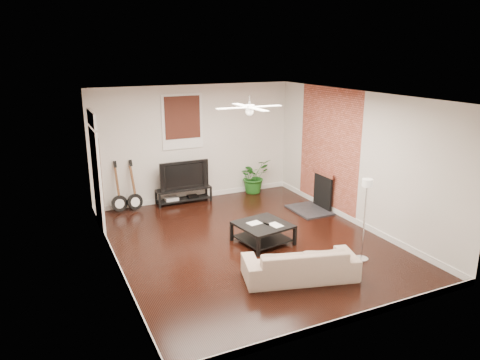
# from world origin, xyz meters

# --- Properties ---
(room) EXTENTS (5.01, 6.01, 2.81)m
(room) POSITION_xyz_m (0.00, 0.00, 1.40)
(room) COLOR black
(room) RESTS_ON ground
(brick_accent) EXTENTS (0.02, 2.20, 2.80)m
(brick_accent) POSITION_xyz_m (2.49, 1.00, 1.40)
(brick_accent) COLOR #A14934
(brick_accent) RESTS_ON floor
(fireplace) EXTENTS (0.80, 1.10, 0.92)m
(fireplace) POSITION_xyz_m (2.20, 1.00, 0.46)
(fireplace) COLOR black
(fireplace) RESTS_ON floor
(window_back) EXTENTS (1.00, 0.06, 1.30)m
(window_back) POSITION_xyz_m (-0.30, 2.97, 1.95)
(window_back) COLOR #35170E
(window_back) RESTS_ON wall_back
(door_left) EXTENTS (0.08, 1.00, 2.50)m
(door_left) POSITION_xyz_m (-2.46, 1.90, 1.25)
(door_left) COLOR white
(door_left) RESTS_ON wall_left
(tv_stand) EXTENTS (1.33, 0.35, 0.37)m
(tv_stand) POSITION_xyz_m (-0.39, 2.78, 0.19)
(tv_stand) COLOR black
(tv_stand) RESTS_ON floor
(tv) EXTENTS (1.19, 0.16, 0.69)m
(tv) POSITION_xyz_m (-0.39, 2.80, 0.72)
(tv) COLOR black
(tv) RESTS_ON tv_stand
(coffee_table) EXTENTS (1.06, 1.06, 0.39)m
(coffee_table) POSITION_xyz_m (0.24, -0.12, 0.19)
(coffee_table) COLOR black
(coffee_table) RESTS_ON floor
(sofa) EXTENTS (1.95, 1.17, 0.53)m
(sofa) POSITION_xyz_m (0.13, -1.61, 0.27)
(sofa) COLOR tan
(sofa) RESTS_ON floor
(floor_lamp) EXTENTS (0.30, 0.30, 1.49)m
(floor_lamp) POSITION_xyz_m (1.48, -1.51, 0.75)
(floor_lamp) COLOR silver
(floor_lamp) RESTS_ON floor
(potted_plant) EXTENTS (0.95, 0.88, 0.88)m
(potted_plant) POSITION_xyz_m (1.52, 2.82, 0.44)
(potted_plant) COLOR #1E5F1B
(potted_plant) RESTS_ON floor
(guitar_left) EXTENTS (0.40, 0.31, 1.19)m
(guitar_left) POSITION_xyz_m (-1.94, 2.75, 0.60)
(guitar_left) COLOR black
(guitar_left) RESTS_ON floor
(guitar_right) EXTENTS (0.42, 0.34, 1.19)m
(guitar_right) POSITION_xyz_m (-1.59, 2.72, 0.60)
(guitar_right) COLOR black
(guitar_right) RESTS_ON floor
(ceiling_fan) EXTENTS (1.24, 1.24, 0.32)m
(ceiling_fan) POSITION_xyz_m (0.00, 0.00, 2.60)
(ceiling_fan) COLOR white
(ceiling_fan) RESTS_ON ceiling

